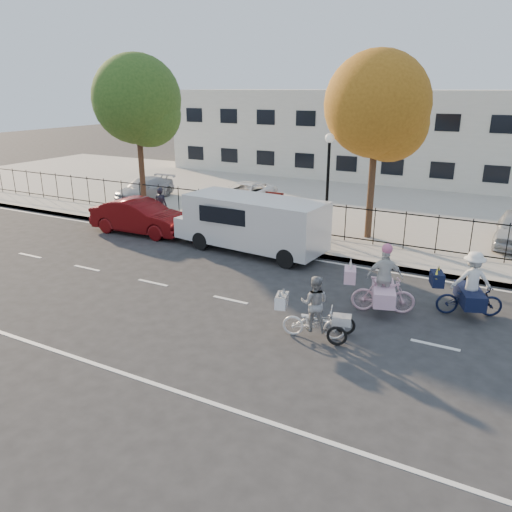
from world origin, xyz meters
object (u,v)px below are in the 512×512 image
Objects in this scene: zebra_trike at (314,314)px; red_sedan at (141,217)px; bull_bike at (470,290)px; lot_car_b at (244,194)px; pedestrian at (161,205)px; unicorn_bike at (383,287)px; lamppost at (328,169)px; lot_car_a at (145,189)px; white_van at (252,222)px.

red_sedan is at bearing 47.33° from zebra_trike.
lot_car_b is (-12.09, 8.59, -0.00)m from bull_bike.
lot_car_b is (1.58, 5.04, -0.25)m from pedestrian.
red_sedan is at bearing -101.93° from lot_car_b.
red_sedan is (-11.56, 3.19, -0.01)m from unicorn_bike.
zebra_trike is 0.43× the size of red_sedan.
unicorn_bike reaches higher than bull_bike.
lot_car_a is at bearing 166.45° from lamppost.
pedestrian reaches higher than zebra_trike.
bull_bike is at bearing -60.02° from zebra_trike.
lot_car_a is (-14.52, 10.69, 0.08)m from zebra_trike.
zebra_trike is 0.32× the size of white_van.
zebra_trike reaches higher than lot_car_a.
zebra_trike is 0.94× the size of unicorn_bike.
bull_bike is at bearing -83.46° from unicorn_bike.
bull_bike is at bearing 160.85° from pedestrian.
lot_car_a is at bearing -46.98° from pedestrian.
lot_car_b is at bearing 34.60° from bull_bike.
red_sedan is 1.05× the size of lot_car_b.
unicorn_bike is (1.14, 2.34, 0.11)m from zebra_trike.
white_van reaches higher than pedestrian.
lamppost is 2.06× the size of unicorn_bike.
zebra_trike is 7.35m from white_van.
bull_bike is 0.48× the size of lot_car_b.
zebra_trike is at bearing 114.68° from bull_bike.
zebra_trike is 14.76m from lot_car_b.
unicorn_bike reaches higher than pedestrian.
red_sedan is 6.60m from lot_car_a.
pedestrian is 0.39× the size of lot_car_b.
lot_car_b is at bearing 28.69° from unicorn_bike.
red_sedan is at bearing 80.93° from pedestrian.
unicorn_bike reaches higher than red_sedan.
zebra_trike is at bearing -36.71° from lot_car_a.
bull_bike is 1.23× the size of pedestrian.
pedestrian is 0.42× the size of lot_car_a.
lamppost is 8.46m from red_sedan.
unicorn_bike is at bearing -40.73° from zebra_trike.
white_van is 5.67m from pedestrian.
red_sedan is (-13.77, 2.21, -0.00)m from bull_bike.
bull_bike is 8.46m from white_van.
white_van is 5.63m from red_sedan.
lamppost reaches higher than lot_car_b.
white_van is at bearing -55.51° from lot_car_b.
zebra_trike is at bearing -50.88° from lot_car_b.
lamppost is at bearing -13.88° from lot_car_a.
lamppost reaches higher than red_sedan.
lot_car_a is at bearing 47.55° from bull_bike.
lamppost is 7.06m from unicorn_bike.
pedestrian reaches higher than red_sedan.
pedestrian is (0.10, 1.33, 0.25)m from red_sedan.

